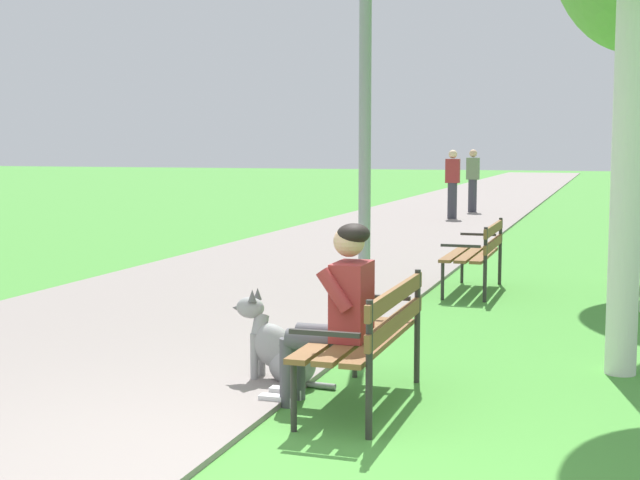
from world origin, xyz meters
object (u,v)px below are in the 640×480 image
(dog_grey, at_px, (279,350))
(pedestrian_distant, at_px, (452,184))
(park_bench_mid, at_px, (478,250))
(park_bench_near, at_px, (370,331))
(pedestrian_further_distant, at_px, (473,181))
(person_seated_on_near_bench, at_px, (336,307))
(lamp_post_near, at_px, (365,68))

(dog_grey, distance_m, pedestrian_distant, 15.10)
(park_bench_mid, xyz_separation_m, dog_grey, (-0.78, -4.71, -0.25))
(park_bench_near, height_order, pedestrian_further_distant, pedestrian_further_distant)
(person_seated_on_near_bench, height_order, dog_grey, person_seated_on_near_bench)
(lamp_post_near, distance_m, pedestrian_further_distant, 15.69)
(park_bench_mid, relative_size, person_seated_on_near_bench, 1.20)
(person_seated_on_near_bench, relative_size, pedestrian_distant, 0.76)
(pedestrian_distant, relative_size, pedestrian_further_distant, 1.00)
(lamp_post_near, relative_size, pedestrian_further_distant, 2.86)
(person_seated_on_near_bench, xyz_separation_m, pedestrian_further_distant, (-1.75, 17.71, 0.16))
(park_bench_near, height_order, dog_grey, park_bench_near)
(park_bench_mid, bearing_deg, park_bench_near, -90.03)
(park_bench_near, bearing_deg, dog_grey, 157.58)
(park_bench_near, bearing_deg, person_seated_on_near_bench, -154.99)
(park_bench_near, bearing_deg, park_bench_mid, 89.97)
(lamp_post_near, bearing_deg, person_seated_on_near_bench, -79.63)
(park_bench_near, distance_m, park_bench_mid, 5.03)
(park_bench_near, xyz_separation_m, lamp_post_near, (-0.60, 2.07, 1.93))
(pedestrian_distant, xyz_separation_m, pedestrian_further_distant, (0.13, 2.26, 0.00))
(lamp_post_near, bearing_deg, pedestrian_further_distant, 94.97)
(park_bench_near, xyz_separation_m, pedestrian_further_distant, (-1.95, 17.61, 0.33))
(park_bench_mid, distance_m, pedestrian_further_distant, 12.74)
(dog_grey, relative_size, pedestrian_distant, 0.50)
(pedestrian_further_distant, bearing_deg, park_bench_mid, -81.16)
(park_bench_near, distance_m, pedestrian_further_distant, 17.72)
(lamp_post_near, height_order, pedestrian_further_distant, lamp_post_near)
(dog_grey, relative_size, pedestrian_further_distant, 0.50)
(dog_grey, height_order, pedestrian_distant, pedestrian_distant)
(park_bench_near, bearing_deg, pedestrian_distant, 97.75)
(person_seated_on_near_bench, relative_size, lamp_post_near, 0.26)
(park_bench_mid, bearing_deg, dog_grey, -99.34)
(park_bench_mid, xyz_separation_m, lamp_post_near, (-0.61, -2.96, 1.93))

